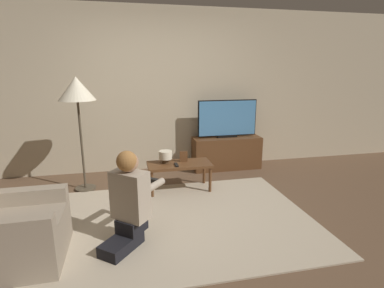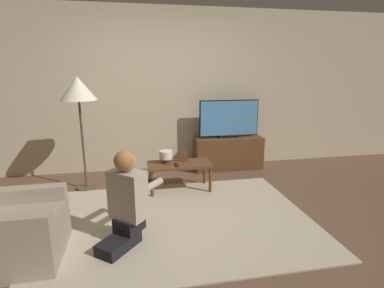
% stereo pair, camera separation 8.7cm
% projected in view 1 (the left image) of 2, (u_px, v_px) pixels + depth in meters
% --- Properties ---
extents(ground_plane, '(10.00, 10.00, 0.00)m').
position_uv_depth(ground_plane, '(181.00, 221.00, 3.35)').
color(ground_plane, brown).
extents(wall_back, '(10.00, 0.06, 2.60)m').
position_uv_depth(wall_back, '(159.00, 91.00, 4.85)').
color(wall_back, beige).
rests_on(wall_back, ground_plane).
extents(rug, '(2.92, 2.11, 0.02)m').
position_uv_depth(rug, '(181.00, 220.00, 3.35)').
color(rug, '#BCAD93').
rests_on(rug, ground_plane).
extents(tv_stand, '(1.14, 0.38, 0.54)m').
position_uv_depth(tv_stand, '(226.00, 153.00, 5.07)').
color(tv_stand, brown).
rests_on(tv_stand, ground_plane).
extents(tv, '(1.00, 0.08, 0.62)m').
position_uv_depth(tv, '(227.00, 119.00, 4.93)').
color(tv, black).
rests_on(tv, tv_stand).
extents(coffee_table, '(0.87, 0.41, 0.40)m').
position_uv_depth(coffee_table, '(179.00, 167.00, 4.10)').
color(coffee_table, brown).
rests_on(coffee_table, ground_plane).
extents(floor_lamp, '(0.48, 0.48, 1.56)m').
position_uv_depth(floor_lamp, '(77.00, 93.00, 3.89)').
color(floor_lamp, '#4C4233').
rests_on(floor_lamp, ground_plane).
extents(armchair, '(0.87, 0.76, 0.97)m').
position_uv_depth(armchair, '(4.00, 232.00, 2.56)').
color(armchair, gray).
rests_on(armchair, ground_plane).
extents(person_kneeling, '(0.68, 0.75, 0.92)m').
position_uv_depth(person_kneeling, '(129.00, 199.00, 2.81)').
color(person_kneeling, black).
rests_on(person_kneeling, rug).
extents(picture_frame, '(0.11, 0.01, 0.15)m').
position_uv_depth(picture_frame, '(184.00, 157.00, 4.14)').
color(picture_frame, brown).
rests_on(picture_frame, coffee_table).
extents(table_lamp, '(0.18, 0.18, 0.17)m').
position_uv_depth(table_lamp, '(165.00, 156.00, 4.08)').
color(table_lamp, '#4C3823').
rests_on(table_lamp, coffee_table).
extents(remote, '(0.04, 0.15, 0.02)m').
position_uv_depth(remote, '(176.00, 165.00, 4.00)').
color(remote, black).
rests_on(remote, coffee_table).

